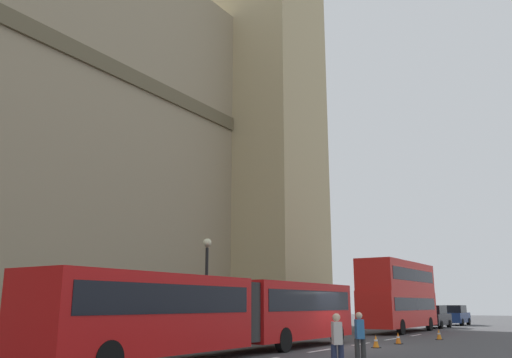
# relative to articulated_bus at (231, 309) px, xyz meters

# --- Properties ---
(ground_plane) EXTENTS (160.00, 160.00, 0.00)m
(ground_plane) POSITION_rel_articulated_bus_xyz_m (6.30, -1.99, -1.75)
(ground_plane) COLOR #424244
(lane_centre_marking) EXTENTS (29.80, 0.16, 0.01)m
(lane_centre_marking) POSITION_rel_articulated_bus_xyz_m (3.76, -1.99, -1.74)
(lane_centre_marking) COLOR silver
(lane_centre_marking) RESTS_ON ground_plane
(articulated_bus) EXTENTS (18.09, 2.54, 2.90)m
(articulated_bus) POSITION_rel_articulated_bus_xyz_m (0.00, 0.00, 0.00)
(articulated_bus) COLOR red
(articulated_bus) RESTS_ON ground_plane
(double_decker_bus) EXTENTS (10.43, 2.54, 4.90)m
(double_decker_bus) POSITION_rel_articulated_bus_xyz_m (20.77, 0.00, 0.96)
(double_decker_bus) COLOR red
(double_decker_bus) RESTS_ON ground_plane
(sedan_lead) EXTENTS (4.40, 1.86, 1.85)m
(sedan_lead) POSITION_rel_articulated_bus_xyz_m (29.50, -0.12, -0.83)
(sedan_lead) COLOR black
(sedan_lead) RESTS_ON ground_plane
(sedan_trailing) EXTENTS (4.40, 1.86, 1.85)m
(sedan_trailing) POSITION_rel_articulated_bus_xyz_m (36.71, -0.22, -0.83)
(sedan_trailing) COLOR navy
(sedan_trailing) RESTS_ON ground_plane
(traffic_cone_west) EXTENTS (0.36, 0.36, 0.58)m
(traffic_cone_west) POSITION_rel_articulated_bus_xyz_m (6.48, -3.50, -1.46)
(traffic_cone_west) COLOR black
(traffic_cone_west) RESTS_ON ground_plane
(traffic_cone_middle) EXTENTS (0.36, 0.36, 0.58)m
(traffic_cone_middle) POSITION_rel_articulated_bus_xyz_m (9.41, -3.57, -1.46)
(traffic_cone_middle) COLOR black
(traffic_cone_middle) RESTS_ON ground_plane
(traffic_cone_east) EXTENTS (0.36, 0.36, 0.58)m
(traffic_cone_east) POSITION_rel_articulated_bus_xyz_m (13.98, -4.40, -1.46)
(traffic_cone_east) COLOR black
(traffic_cone_east) RESTS_ON ground_plane
(street_lamp) EXTENTS (0.44, 0.44, 5.27)m
(street_lamp) POSITION_rel_articulated_bus_xyz_m (4.12, 4.51, 1.31)
(street_lamp) COLOR black
(street_lamp) RESTS_ON ground_plane
(pedestrian_near_cones) EXTENTS (0.47, 0.43, 1.69)m
(pedestrian_near_cones) POSITION_rel_articulated_bus_xyz_m (-3.74, -6.23, -0.83)
(pedestrian_near_cones) COLOR #262D4C
(pedestrian_near_cones) RESTS_ON ground_plane
(pedestrian_by_kerb) EXTENTS (0.47, 0.42, 1.69)m
(pedestrian_by_kerb) POSITION_rel_articulated_bus_xyz_m (-1.06, -5.81, -0.83)
(pedestrian_by_kerb) COLOR #333333
(pedestrian_by_kerb) RESTS_ON ground_plane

